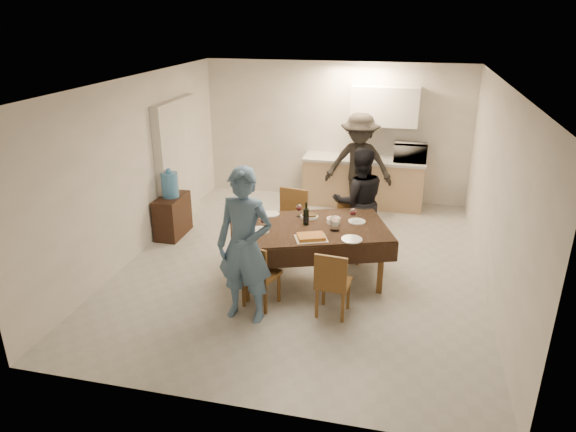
% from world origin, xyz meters
% --- Properties ---
extents(floor, '(5.00, 6.00, 0.02)m').
position_xyz_m(floor, '(0.00, 0.00, 0.00)').
color(floor, '#B2B2AD').
rests_on(floor, ground).
extents(ceiling, '(5.00, 6.00, 0.02)m').
position_xyz_m(ceiling, '(0.00, 0.00, 2.60)').
color(ceiling, white).
rests_on(ceiling, wall_back).
extents(wall_back, '(5.00, 0.02, 2.60)m').
position_xyz_m(wall_back, '(0.00, 3.00, 1.30)').
color(wall_back, silver).
rests_on(wall_back, floor).
extents(wall_front, '(5.00, 0.02, 2.60)m').
position_xyz_m(wall_front, '(0.00, -3.00, 1.30)').
color(wall_front, silver).
rests_on(wall_front, floor).
extents(wall_left, '(0.02, 6.00, 2.60)m').
position_xyz_m(wall_left, '(-2.50, 0.00, 1.30)').
color(wall_left, silver).
rests_on(wall_left, floor).
extents(wall_right, '(0.02, 6.00, 2.60)m').
position_xyz_m(wall_right, '(2.50, 0.00, 1.30)').
color(wall_right, silver).
rests_on(wall_right, floor).
extents(stub_partition, '(0.15, 1.40, 2.10)m').
position_xyz_m(stub_partition, '(-2.42, 1.20, 1.05)').
color(stub_partition, silver).
rests_on(stub_partition, floor).
extents(kitchen_base_cabinet, '(2.20, 0.60, 0.86)m').
position_xyz_m(kitchen_base_cabinet, '(0.60, 2.68, 0.43)').
color(kitchen_base_cabinet, tan).
rests_on(kitchen_base_cabinet, floor).
extents(kitchen_worktop, '(2.24, 0.64, 0.05)m').
position_xyz_m(kitchen_worktop, '(0.60, 2.68, 0.89)').
color(kitchen_worktop, '#B0AFAA').
rests_on(kitchen_worktop, kitchen_base_cabinet).
extents(upper_cabinet, '(1.20, 0.34, 0.70)m').
position_xyz_m(upper_cabinet, '(0.90, 2.82, 1.85)').
color(upper_cabinet, white).
rests_on(upper_cabinet, wall_back).
extents(dining_table, '(2.33, 1.82, 0.80)m').
position_xyz_m(dining_table, '(0.17, -0.46, 0.76)').
color(dining_table, black).
rests_on(dining_table, floor).
extents(chair_near_left, '(0.49, 0.50, 0.47)m').
position_xyz_m(chair_near_left, '(-0.28, -1.29, 0.53)').
color(chair_near_left, brown).
rests_on(chair_near_left, floor).
extents(chair_near_right, '(0.42, 0.42, 0.46)m').
position_xyz_m(chair_near_right, '(0.62, -1.29, 0.52)').
color(chair_near_right, brown).
rests_on(chair_near_right, floor).
extents(chair_far_left, '(0.51, 0.52, 0.53)m').
position_xyz_m(chair_far_left, '(-0.28, 0.20, 0.60)').
color(chair_far_left, brown).
rests_on(chair_far_left, floor).
extents(chair_far_right, '(0.41, 0.41, 0.46)m').
position_xyz_m(chair_far_right, '(0.62, 0.21, 0.52)').
color(chair_far_right, brown).
rests_on(chair_far_right, floor).
extents(console, '(0.36, 0.72, 0.67)m').
position_xyz_m(console, '(-2.28, 0.54, 0.33)').
color(console, black).
rests_on(console, floor).
extents(water_jug, '(0.27, 0.27, 0.40)m').
position_xyz_m(water_jug, '(-2.28, 0.54, 0.87)').
color(water_jug, '#4B91D2').
rests_on(water_jug, console).
extents(wine_bottle, '(0.08, 0.08, 0.31)m').
position_xyz_m(wine_bottle, '(0.12, -0.41, 0.96)').
color(wine_bottle, black).
rests_on(wine_bottle, dining_table).
extents(water_pitcher, '(0.12, 0.12, 0.18)m').
position_xyz_m(water_pitcher, '(0.52, -0.51, 0.89)').
color(water_pitcher, white).
rests_on(water_pitcher, dining_table).
extents(savoury_tart, '(0.47, 0.42, 0.05)m').
position_xyz_m(savoury_tart, '(0.27, -0.84, 0.82)').
color(savoury_tart, gold).
rests_on(savoury_tart, dining_table).
extents(salad_bowl, '(0.18, 0.18, 0.07)m').
position_xyz_m(salad_bowl, '(0.47, -0.28, 0.83)').
color(salad_bowl, white).
rests_on(salad_bowl, dining_table).
extents(mushroom_dish, '(0.22, 0.22, 0.04)m').
position_xyz_m(mushroom_dish, '(0.12, -0.18, 0.82)').
color(mushroom_dish, white).
rests_on(mushroom_dish, dining_table).
extents(wine_glass_a, '(0.08, 0.08, 0.19)m').
position_xyz_m(wine_glass_a, '(-0.38, -0.71, 0.89)').
color(wine_glass_a, white).
rests_on(wine_glass_a, dining_table).
extents(wine_glass_b, '(0.09, 0.09, 0.21)m').
position_xyz_m(wine_glass_b, '(0.72, -0.21, 0.90)').
color(wine_glass_b, white).
rests_on(wine_glass_b, dining_table).
extents(wine_glass_c, '(0.08, 0.08, 0.19)m').
position_xyz_m(wine_glass_c, '(-0.03, -0.16, 0.89)').
color(wine_glass_c, white).
rests_on(wine_glass_c, dining_table).
extents(plate_near_left, '(0.27, 0.27, 0.02)m').
position_xyz_m(plate_near_left, '(-0.43, -0.76, 0.81)').
color(plate_near_left, white).
rests_on(plate_near_left, dining_table).
extents(plate_near_right, '(0.26, 0.26, 0.02)m').
position_xyz_m(plate_near_right, '(0.77, -0.76, 0.81)').
color(plate_near_right, white).
rests_on(plate_near_right, dining_table).
extents(plate_far_left, '(0.24, 0.24, 0.01)m').
position_xyz_m(plate_far_left, '(-0.43, -0.16, 0.81)').
color(plate_far_left, white).
rests_on(plate_far_left, dining_table).
extents(plate_far_right, '(0.23, 0.23, 0.01)m').
position_xyz_m(plate_far_right, '(0.77, -0.16, 0.81)').
color(plate_far_right, white).
rests_on(plate_far_right, dining_table).
extents(microwave, '(0.58, 0.39, 0.32)m').
position_xyz_m(microwave, '(1.42, 2.68, 1.07)').
color(microwave, white).
rests_on(microwave, kitchen_worktop).
extents(person_near, '(0.72, 0.51, 1.87)m').
position_xyz_m(person_near, '(-0.38, -1.51, 0.93)').
color(person_near, slate).
rests_on(person_near, floor).
extents(person_far, '(0.95, 0.84, 1.64)m').
position_xyz_m(person_far, '(0.72, 0.59, 0.82)').
color(person_far, black).
rests_on(person_far, floor).
extents(person_kitchen, '(1.18, 0.68, 1.82)m').
position_xyz_m(person_kitchen, '(0.54, 2.23, 0.91)').
color(person_kitchen, black).
rests_on(person_kitchen, floor).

